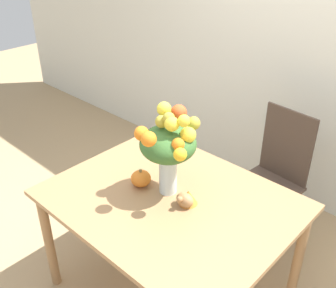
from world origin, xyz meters
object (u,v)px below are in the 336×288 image
(dining_chair_near_window, at_px, (273,177))
(turkey_figurine, at_px, (187,198))
(pumpkin, at_px, (141,178))
(flower_vase, at_px, (169,145))

(dining_chair_near_window, bearing_deg, turkey_figurine, -88.04)
(pumpkin, relative_size, dining_chair_near_window, 0.12)
(flower_vase, xyz_separation_m, dining_chair_near_window, (0.21, 0.89, -0.57))
(flower_vase, relative_size, dining_chair_near_window, 0.53)
(pumpkin, distance_m, turkey_figurine, 0.32)
(pumpkin, bearing_deg, dining_chair_near_window, 68.62)
(flower_vase, xyz_separation_m, turkey_figurine, (0.16, -0.02, -0.27))
(flower_vase, distance_m, dining_chair_near_window, 1.07)
(pumpkin, xyz_separation_m, turkey_figurine, (0.32, 0.05, -0.01))
(flower_vase, bearing_deg, turkey_figurine, -7.43)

